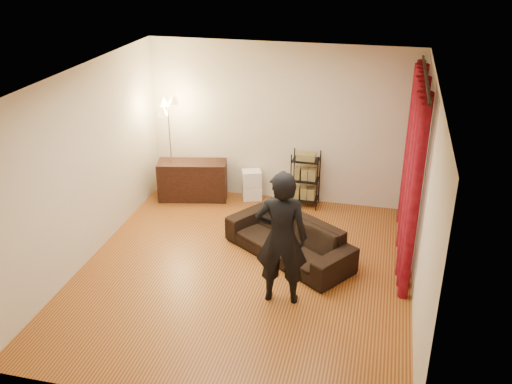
% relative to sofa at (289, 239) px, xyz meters
% --- Properties ---
extents(floor, '(5.00, 5.00, 0.00)m').
position_rel_sofa_xyz_m(floor, '(-0.52, -0.58, -0.29)').
color(floor, '#9C5E21').
rests_on(floor, ground).
extents(ceiling, '(5.00, 5.00, 0.00)m').
position_rel_sofa_xyz_m(ceiling, '(-0.52, -0.58, 2.41)').
color(ceiling, white).
rests_on(ceiling, ground).
extents(wall_back, '(5.00, 0.00, 5.00)m').
position_rel_sofa_xyz_m(wall_back, '(-0.52, 1.92, 1.06)').
color(wall_back, beige).
rests_on(wall_back, ground).
extents(wall_front, '(5.00, 0.00, 5.00)m').
position_rel_sofa_xyz_m(wall_front, '(-0.52, -3.08, 1.06)').
color(wall_front, beige).
rests_on(wall_front, ground).
extents(wall_left, '(0.00, 5.00, 5.00)m').
position_rel_sofa_xyz_m(wall_left, '(-2.77, -0.58, 1.06)').
color(wall_left, beige).
rests_on(wall_left, ground).
extents(wall_right, '(0.00, 5.00, 5.00)m').
position_rel_sofa_xyz_m(wall_right, '(1.73, -0.58, 1.06)').
color(wall_right, beige).
rests_on(wall_right, ground).
extents(curtain_rod, '(0.04, 2.65, 0.04)m').
position_rel_sofa_xyz_m(curtain_rod, '(1.63, 0.55, 2.29)').
color(curtain_rod, black).
rests_on(curtain_rod, wall_right).
extents(curtain, '(0.22, 2.65, 2.55)m').
position_rel_sofa_xyz_m(curtain, '(1.61, 0.55, 0.99)').
color(curtain, maroon).
rests_on(curtain, ground).
extents(sofa, '(2.04, 1.73, 0.57)m').
position_rel_sofa_xyz_m(sofa, '(0.00, 0.00, 0.00)').
color(sofa, black).
rests_on(sofa, ground).
extents(person, '(0.69, 0.49, 1.77)m').
position_rel_sofa_xyz_m(person, '(0.09, -1.05, 0.60)').
color(person, black).
rests_on(person, ground).
extents(media_cabinet, '(1.24, 0.68, 0.68)m').
position_rel_sofa_xyz_m(media_cabinet, '(-1.98, 1.53, 0.06)').
color(media_cabinet, black).
rests_on(media_cabinet, ground).
extents(storage_boxes, '(0.39, 0.35, 0.53)m').
position_rel_sofa_xyz_m(storage_boxes, '(-0.97, 1.73, -0.02)').
color(storage_boxes, silver).
rests_on(storage_boxes, ground).
extents(wire_shelf, '(0.53, 0.46, 0.97)m').
position_rel_sofa_xyz_m(wire_shelf, '(-0.04, 1.70, 0.20)').
color(wire_shelf, black).
rests_on(wire_shelf, ground).
extents(floor_lamp, '(0.34, 0.34, 1.81)m').
position_rel_sofa_xyz_m(floor_lamp, '(-2.31, 1.44, 0.62)').
color(floor_lamp, silver).
rests_on(floor_lamp, ground).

